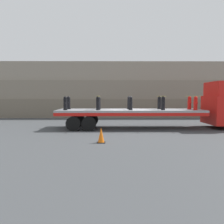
% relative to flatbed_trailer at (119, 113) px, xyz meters
% --- Properties ---
extents(ground_plane, '(120.00, 120.00, 0.00)m').
position_rel_flatbed_trailer_xyz_m(ground_plane, '(0.70, 0.00, -1.01)').
color(ground_plane, '#3F4244').
extents(rock_cliff, '(60.00, 3.30, 5.54)m').
position_rel_flatbed_trailer_xyz_m(rock_cliff, '(0.70, 8.46, 1.76)').
color(rock_cliff, '#706656').
rests_on(rock_cliff, ground_plane).
extents(flatbed_trailer, '(9.53, 2.57, 1.25)m').
position_rel_flatbed_trailer_xyz_m(flatbed_trailer, '(0.00, 0.00, 0.00)').
color(flatbed_trailer, gray).
rests_on(flatbed_trailer, ground_plane).
extents(fire_hydrant_black_near_0, '(0.30, 0.53, 0.89)m').
position_rel_flatbed_trailer_xyz_m(fire_hydrant_black_near_0, '(-3.47, -0.54, 0.67)').
color(fire_hydrant_black_near_0, black).
rests_on(fire_hydrant_black_near_0, flatbed_trailer).
extents(fire_hydrant_black_far_0, '(0.30, 0.53, 0.89)m').
position_rel_flatbed_trailer_xyz_m(fire_hydrant_black_far_0, '(-3.47, 0.54, 0.67)').
color(fire_hydrant_black_far_0, black).
rests_on(fire_hydrant_black_far_0, flatbed_trailer).
extents(fire_hydrant_black_near_1, '(0.30, 0.53, 0.89)m').
position_rel_flatbed_trailer_xyz_m(fire_hydrant_black_near_1, '(-1.38, -0.54, 0.67)').
color(fire_hydrant_black_near_1, black).
rests_on(fire_hydrant_black_near_1, flatbed_trailer).
extents(fire_hydrant_black_far_1, '(0.30, 0.53, 0.89)m').
position_rel_flatbed_trailer_xyz_m(fire_hydrant_black_far_1, '(-1.38, 0.54, 0.67)').
color(fire_hydrant_black_far_1, black).
rests_on(fire_hydrant_black_far_1, flatbed_trailer).
extents(fire_hydrant_black_near_2, '(0.30, 0.53, 0.89)m').
position_rel_flatbed_trailer_xyz_m(fire_hydrant_black_near_2, '(0.70, -0.54, 0.67)').
color(fire_hydrant_black_near_2, black).
rests_on(fire_hydrant_black_near_2, flatbed_trailer).
extents(fire_hydrant_black_far_2, '(0.30, 0.53, 0.89)m').
position_rel_flatbed_trailer_xyz_m(fire_hydrant_black_far_2, '(0.70, 0.54, 0.67)').
color(fire_hydrant_black_far_2, black).
rests_on(fire_hydrant_black_far_2, flatbed_trailer).
extents(fire_hydrant_black_near_3, '(0.30, 0.53, 0.89)m').
position_rel_flatbed_trailer_xyz_m(fire_hydrant_black_near_3, '(2.78, -0.54, 0.67)').
color(fire_hydrant_black_near_3, black).
rests_on(fire_hydrant_black_near_3, flatbed_trailer).
extents(fire_hydrant_black_far_3, '(0.30, 0.53, 0.89)m').
position_rel_flatbed_trailer_xyz_m(fire_hydrant_black_far_3, '(2.78, 0.54, 0.67)').
color(fire_hydrant_black_far_3, black).
rests_on(fire_hydrant_black_far_3, flatbed_trailer).
extents(fire_hydrant_red_near_4, '(0.30, 0.53, 0.89)m').
position_rel_flatbed_trailer_xyz_m(fire_hydrant_red_near_4, '(4.87, -0.54, 0.67)').
color(fire_hydrant_red_near_4, red).
rests_on(fire_hydrant_red_near_4, flatbed_trailer).
extents(fire_hydrant_red_far_4, '(0.30, 0.53, 0.89)m').
position_rel_flatbed_trailer_xyz_m(fire_hydrant_red_far_4, '(4.87, 0.54, 0.67)').
color(fire_hydrant_red_far_4, red).
rests_on(fire_hydrant_red_far_4, flatbed_trailer).
extents(cargo_strap_rear, '(0.05, 2.67, 0.01)m').
position_rel_flatbed_trailer_xyz_m(cargo_strap_rear, '(-1.38, 0.00, 1.13)').
color(cargo_strap_rear, yellow).
rests_on(cargo_strap_rear, fire_hydrant_black_near_1).
extents(cargo_strap_middle, '(0.05, 2.67, 0.01)m').
position_rel_flatbed_trailer_xyz_m(cargo_strap_middle, '(2.78, 0.00, 1.13)').
color(cargo_strap_middle, yellow).
rests_on(cargo_strap_middle, fire_hydrant_black_near_3).
extents(cargo_strap_front, '(0.05, 2.67, 0.01)m').
position_rel_flatbed_trailer_xyz_m(cargo_strap_front, '(4.87, 0.00, 1.13)').
color(cargo_strap_front, yellow).
rests_on(cargo_strap_front, fire_hydrant_red_near_4).
extents(traffic_cone, '(0.39, 0.39, 0.72)m').
position_rel_flatbed_trailer_xyz_m(traffic_cone, '(-1.02, -4.54, -0.66)').
color(traffic_cone, black).
rests_on(traffic_cone, ground_plane).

